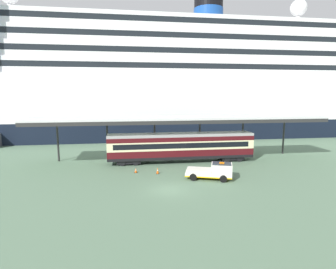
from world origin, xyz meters
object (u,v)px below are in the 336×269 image
object	(u,v)px
traffic_cone_mid	(136,170)
train_carriage	(181,146)
traffic_cone_near	(158,171)
cruise_ship	(165,84)
service_truck	(213,171)

from	to	relation	value
traffic_cone_mid	train_carriage	bearing A→B (deg)	34.84
train_carriage	traffic_cone_near	xyz separation A→B (m)	(-3.95, -5.39, -1.92)
cruise_ship	traffic_cone_mid	size ratio (longest dim) A/B	202.26
cruise_ship	traffic_cone_mid	distance (m)	37.47
traffic_cone_near	train_carriage	bearing A→B (deg)	53.77
traffic_cone_near	traffic_cone_mid	xyz separation A→B (m)	(-2.62, 0.82, -0.09)
service_truck	traffic_cone_near	world-z (taller)	service_truck
train_carriage	service_truck	world-z (taller)	train_carriage
service_truck	traffic_cone_mid	distance (m)	9.51
service_truck	traffic_cone_near	distance (m)	6.80
train_carriage	service_truck	xyz separation A→B (m)	(2.10, -8.42, -1.31)
train_carriage	traffic_cone_near	bearing A→B (deg)	-126.23
train_carriage	traffic_cone_near	world-z (taller)	train_carriage
cruise_ship	service_truck	xyz separation A→B (m)	(0.30, -38.45, -10.99)
cruise_ship	traffic_cone_mid	bearing A→B (deg)	-103.60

